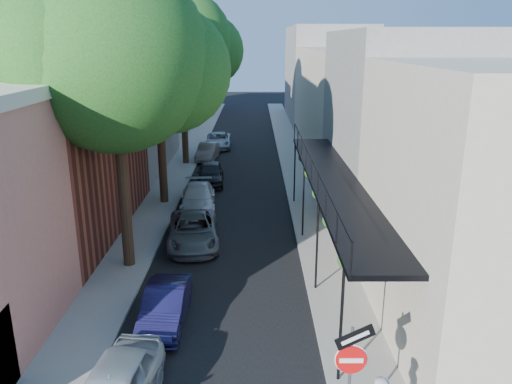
{
  "coord_description": "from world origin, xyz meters",
  "views": [
    {
      "loc": [
        1.12,
        -7.99,
        8.56
      ],
      "look_at": [
        1.19,
        10.91,
        2.8
      ],
      "focal_mm": 35.0,
      "sensor_mm": 36.0,
      "label": 1
    }
  ],
  "objects_px": {
    "oak_near": "(127,60)",
    "parked_car_g": "(218,140)",
    "sign_post": "(351,364)",
    "parked_car_b": "(165,306)",
    "parked_car_e": "(210,173)",
    "oak_mid": "(166,71)",
    "oak_far": "(188,45)",
    "parked_car_d": "(198,198)",
    "parked_car_c": "(193,231)",
    "parked_car_f": "(208,152)"
  },
  "relations": [
    {
      "from": "parked_car_b",
      "to": "parked_car_g",
      "type": "bearing_deg",
      "value": 90.5
    },
    {
      "from": "oak_mid",
      "to": "parked_car_f",
      "type": "distance_m",
      "value": 12.1
    },
    {
      "from": "parked_car_c",
      "to": "oak_mid",
      "type": "bearing_deg",
      "value": 101.35
    },
    {
      "from": "sign_post",
      "to": "oak_mid",
      "type": "relative_size",
      "value": 0.29
    },
    {
      "from": "oak_mid",
      "to": "parked_car_d",
      "type": "relative_size",
      "value": 2.35
    },
    {
      "from": "sign_post",
      "to": "oak_far",
      "type": "bearing_deg",
      "value": 103.91
    },
    {
      "from": "oak_far",
      "to": "parked_car_b",
      "type": "relative_size",
      "value": 3.31
    },
    {
      "from": "parked_car_g",
      "to": "oak_far",
      "type": "bearing_deg",
      "value": -106.7
    },
    {
      "from": "parked_car_d",
      "to": "parked_car_e",
      "type": "distance_m",
      "value": 4.86
    },
    {
      "from": "oak_far",
      "to": "sign_post",
      "type": "bearing_deg",
      "value": -76.09
    },
    {
      "from": "oak_near",
      "to": "parked_car_d",
      "type": "xyz_separation_m",
      "value": [
        1.52,
        6.76,
        -7.25
      ]
    },
    {
      "from": "oak_mid",
      "to": "parked_car_g",
      "type": "height_order",
      "value": "oak_mid"
    },
    {
      "from": "sign_post",
      "to": "parked_car_g",
      "type": "height_order",
      "value": "sign_post"
    },
    {
      "from": "oak_near",
      "to": "parked_car_c",
      "type": "height_order",
      "value": "oak_near"
    },
    {
      "from": "oak_far",
      "to": "parked_car_c",
      "type": "height_order",
      "value": "oak_far"
    },
    {
      "from": "oak_near",
      "to": "parked_car_f",
      "type": "xyz_separation_m",
      "value": [
        1.02,
        18.15,
        -7.26
      ]
    },
    {
      "from": "oak_near",
      "to": "oak_far",
      "type": "relative_size",
      "value": 0.96
    },
    {
      "from": "sign_post",
      "to": "parked_car_g",
      "type": "distance_m",
      "value": 32.25
    },
    {
      "from": "parked_car_b",
      "to": "parked_car_e",
      "type": "distance_m",
      "value": 15.94
    },
    {
      "from": "oak_near",
      "to": "parked_car_f",
      "type": "relative_size",
      "value": 3.06
    },
    {
      "from": "oak_near",
      "to": "oak_far",
      "type": "xyz_separation_m",
      "value": [
        0.01,
        17.01,
        0.38
      ]
    },
    {
      "from": "parked_car_e",
      "to": "parked_car_g",
      "type": "xyz_separation_m",
      "value": [
        -0.26,
        10.93,
        -0.06
      ]
    },
    {
      "from": "parked_car_d",
      "to": "parked_car_g",
      "type": "height_order",
      "value": "parked_car_d"
    },
    {
      "from": "parked_car_c",
      "to": "sign_post",
      "type": "bearing_deg",
      "value": -73.64
    },
    {
      "from": "parked_car_b",
      "to": "parked_car_e",
      "type": "bearing_deg",
      "value": 89.83
    },
    {
      "from": "oak_mid",
      "to": "parked_car_d",
      "type": "bearing_deg",
      "value": -37.47
    },
    {
      "from": "parked_car_b",
      "to": "parked_car_f",
      "type": "bearing_deg",
      "value": 91.83
    },
    {
      "from": "parked_car_g",
      "to": "parked_car_c",
      "type": "bearing_deg",
      "value": -90.62
    },
    {
      "from": "parked_car_e",
      "to": "parked_car_f",
      "type": "relative_size",
      "value": 1.06
    },
    {
      "from": "sign_post",
      "to": "parked_car_d",
      "type": "height_order",
      "value": "sign_post"
    },
    {
      "from": "oak_mid",
      "to": "parked_car_g",
      "type": "bearing_deg",
      "value": 83.87
    },
    {
      "from": "oak_mid",
      "to": "parked_car_c",
      "type": "relative_size",
      "value": 2.22
    },
    {
      "from": "oak_mid",
      "to": "parked_car_e",
      "type": "xyz_separation_m",
      "value": [
        1.82,
        3.64,
        -6.38
      ]
    },
    {
      "from": "oak_near",
      "to": "parked_car_g",
      "type": "distance_m",
      "value": 23.73
    },
    {
      "from": "parked_car_d",
      "to": "parked_car_b",
      "type": "bearing_deg",
      "value": -93.69
    },
    {
      "from": "sign_post",
      "to": "oak_near",
      "type": "xyz_separation_m",
      "value": [
        -6.53,
        9.29,
        5.84
      ]
    },
    {
      "from": "parked_car_f",
      "to": "parked_car_g",
      "type": "xyz_separation_m",
      "value": [
        0.5,
        4.39,
        0.0
      ]
    },
    {
      "from": "sign_post",
      "to": "parked_car_c",
      "type": "xyz_separation_m",
      "value": [
        -4.69,
        11.28,
        -1.4
      ]
    },
    {
      "from": "oak_near",
      "to": "parked_car_e",
      "type": "bearing_deg",
      "value": 81.33
    },
    {
      "from": "parked_car_f",
      "to": "parked_car_e",
      "type": "bearing_deg",
      "value": -78.63
    },
    {
      "from": "parked_car_b",
      "to": "parked_car_g",
      "type": "relative_size",
      "value": 0.81
    },
    {
      "from": "oak_mid",
      "to": "parked_car_e",
      "type": "bearing_deg",
      "value": 63.42
    },
    {
      "from": "parked_car_b",
      "to": "parked_car_d",
      "type": "distance_m",
      "value": 11.09
    },
    {
      "from": "parked_car_g",
      "to": "parked_car_b",
      "type": "bearing_deg",
      "value": -91.14
    },
    {
      "from": "sign_post",
      "to": "parked_car_d",
      "type": "xyz_separation_m",
      "value": [
        -5.0,
        16.05,
        -1.41
      ]
    },
    {
      "from": "parked_car_d",
      "to": "oak_far",
      "type": "bearing_deg",
      "value": 93.82
    },
    {
      "from": "parked_car_g",
      "to": "oak_mid",
      "type": "bearing_deg",
      "value": -97.65
    },
    {
      "from": "parked_car_c",
      "to": "parked_car_e",
      "type": "distance_m",
      "value": 9.62
    },
    {
      "from": "parked_car_f",
      "to": "parked_car_g",
      "type": "relative_size",
      "value": 0.84
    },
    {
      "from": "sign_post",
      "to": "oak_far",
      "type": "height_order",
      "value": "oak_far"
    }
  ]
}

